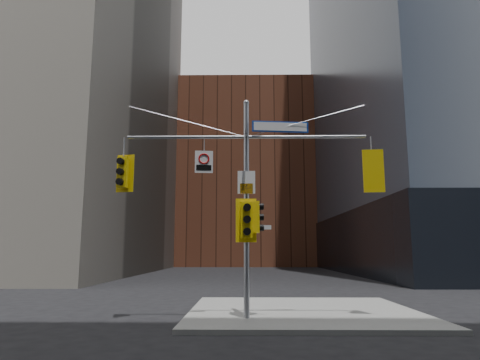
{
  "coord_description": "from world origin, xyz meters",
  "views": [
    {
      "loc": [
        -0.02,
        -11.9,
        2.23
      ],
      "look_at": [
        -0.21,
        2.0,
        4.54
      ],
      "focal_mm": 32.0,
      "sensor_mm": 36.0,
      "label": 1
    }
  ],
  "objects_px": {
    "signal_assembly": "(246,184)",
    "traffic_light_west_arm": "(123,172)",
    "traffic_light_pole_side": "(256,217)",
    "traffic_light_pole_front": "(246,220)",
    "traffic_light_east_arm": "(372,172)",
    "regulatory_sign_arm": "(204,161)",
    "street_sign_blade": "(280,127)"
  },
  "relations": [
    {
      "from": "signal_assembly",
      "to": "regulatory_sign_arm",
      "type": "height_order",
      "value": "signal_assembly"
    },
    {
      "from": "traffic_light_west_arm",
      "to": "street_sign_blade",
      "type": "distance_m",
      "value": 5.48
    },
    {
      "from": "traffic_light_pole_side",
      "to": "regulatory_sign_arm",
      "type": "bearing_deg",
      "value": 83.32
    },
    {
      "from": "signal_assembly",
      "to": "traffic_light_east_arm",
      "type": "xyz_separation_m",
      "value": [
        4.15,
        0.0,
        0.38
      ]
    },
    {
      "from": "traffic_light_pole_front",
      "to": "street_sign_blade",
      "type": "xyz_separation_m",
      "value": [
        1.15,
        0.27,
        3.15
      ]
    },
    {
      "from": "traffic_light_east_arm",
      "to": "traffic_light_pole_front",
      "type": "bearing_deg",
      "value": 9.29
    },
    {
      "from": "traffic_light_east_arm",
      "to": "traffic_light_west_arm",
      "type": "bearing_deg",
      "value": 5.54
    },
    {
      "from": "traffic_light_east_arm",
      "to": "traffic_light_pole_front",
      "type": "relative_size",
      "value": 1.01
    },
    {
      "from": "traffic_light_west_arm",
      "to": "signal_assembly",
      "type": "bearing_deg",
      "value": 10.73
    },
    {
      "from": "street_sign_blade",
      "to": "signal_assembly",
      "type": "bearing_deg",
      "value": 174.03
    },
    {
      "from": "traffic_light_pole_side",
      "to": "traffic_light_west_arm",
      "type": "bearing_deg",
      "value": 82.22
    },
    {
      "from": "traffic_light_pole_side",
      "to": "traffic_light_east_arm",
      "type": "bearing_deg",
      "value": -97.97
    },
    {
      "from": "traffic_light_pole_front",
      "to": "street_sign_blade",
      "type": "distance_m",
      "value": 3.36
    },
    {
      "from": "traffic_light_west_arm",
      "to": "traffic_light_pole_front",
      "type": "height_order",
      "value": "traffic_light_west_arm"
    },
    {
      "from": "traffic_light_west_arm",
      "to": "traffic_light_east_arm",
      "type": "relative_size",
      "value": 0.9
    },
    {
      "from": "traffic_light_east_arm",
      "to": "traffic_light_pole_side",
      "type": "height_order",
      "value": "traffic_light_east_arm"
    },
    {
      "from": "traffic_light_east_arm",
      "to": "regulatory_sign_arm",
      "type": "distance_m",
      "value": 5.58
    },
    {
      "from": "signal_assembly",
      "to": "traffic_light_pole_side",
      "type": "distance_m",
      "value": 1.15
    },
    {
      "from": "signal_assembly",
      "to": "traffic_light_pole_front",
      "type": "height_order",
      "value": "signal_assembly"
    },
    {
      "from": "signal_assembly",
      "to": "traffic_light_west_arm",
      "type": "distance_m",
      "value": 4.12
    },
    {
      "from": "traffic_light_east_arm",
      "to": "street_sign_blade",
      "type": "xyz_separation_m",
      "value": [
        -3.01,
        0.0,
        1.55
      ]
    },
    {
      "from": "street_sign_blade",
      "to": "traffic_light_pole_front",
      "type": "bearing_deg",
      "value": -172.93
    },
    {
      "from": "signal_assembly",
      "to": "traffic_light_pole_side",
      "type": "relative_size",
      "value": 7.77
    },
    {
      "from": "traffic_light_east_arm",
      "to": "regulatory_sign_arm",
      "type": "height_order",
      "value": "regulatory_sign_arm"
    },
    {
      "from": "traffic_light_west_arm",
      "to": "regulatory_sign_arm",
      "type": "bearing_deg",
      "value": 10.2
    },
    {
      "from": "traffic_light_pole_side",
      "to": "street_sign_blade",
      "type": "bearing_deg",
      "value": -98.44
    },
    {
      "from": "traffic_light_west_arm",
      "to": "street_sign_blade",
      "type": "height_order",
      "value": "street_sign_blade"
    },
    {
      "from": "signal_assembly",
      "to": "traffic_light_pole_side",
      "type": "height_order",
      "value": "signal_assembly"
    },
    {
      "from": "signal_assembly",
      "to": "traffic_light_west_arm",
      "type": "height_order",
      "value": "signal_assembly"
    },
    {
      "from": "signal_assembly",
      "to": "street_sign_blade",
      "type": "distance_m",
      "value": 2.25
    },
    {
      "from": "signal_assembly",
      "to": "traffic_light_east_arm",
      "type": "height_order",
      "value": "signal_assembly"
    },
    {
      "from": "traffic_light_pole_front",
      "to": "traffic_light_pole_side",
      "type": "bearing_deg",
      "value": 36.5
    }
  ]
}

